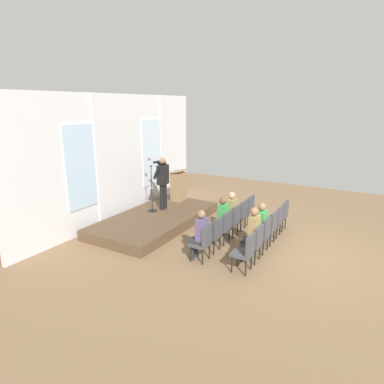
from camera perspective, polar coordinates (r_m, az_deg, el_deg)
ground_plane at (r=9.06m, az=17.89°, el=-10.32°), size 15.41×15.41×0.00m
rear_partition at (r=11.15m, az=-12.40°, el=5.77°), size 8.40×0.14×4.08m
stage_platform at (r=10.71m, az=-6.22°, el=-4.76°), size 4.44×2.26×0.31m
speaker at (r=10.98m, az=-5.13°, el=2.18°), size 0.50×0.69×1.75m
mic_stand at (r=10.95m, az=-6.93°, el=-1.62°), size 0.28×0.28×1.55m
lectern at (r=12.06m, az=-2.37°, el=1.10°), size 0.60×0.48×1.16m
chair_r0_c0 at (r=8.11m, az=1.90°, el=-8.46°), size 0.46×0.44×0.94m
audience_r0_c0 at (r=8.07m, az=1.40°, el=-7.07°), size 0.36×0.39×1.31m
chair_r0_c1 at (r=8.61m, az=3.84°, el=-7.04°), size 0.46×0.44×0.94m
chair_r0_c2 at (r=9.13m, az=5.54°, el=-5.78°), size 0.46×0.44×0.94m
audience_r0_c2 at (r=9.09m, az=5.11°, el=-4.47°), size 0.36×0.39×1.34m
chair_r0_c3 at (r=9.65m, az=7.06°, el=-4.65°), size 0.46×0.44×0.94m
audience_r0_c3 at (r=9.61m, az=6.66°, el=-3.40°), size 0.36×0.39×1.34m
chair_r0_c4 at (r=10.19m, az=8.41°, el=-3.63°), size 0.46×0.44×0.94m
chair_r0_c5 at (r=10.73m, az=9.62°, el=-2.71°), size 0.46×0.44×0.94m
chair_r1_c0 at (r=7.70m, az=9.23°, el=-9.98°), size 0.46×0.44×0.94m
chair_r1_c1 at (r=8.23m, az=10.77°, el=-8.37°), size 0.46×0.44×0.94m
audience_r1_c1 at (r=8.16m, az=10.33°, el=-6.79°), size 0.36×0.39×1.38m
chair_r1_c2 at (r=8.77m, az=12.12°, el=-6.95°), size 0.46×0.44×0.94m
audience_r1_c2 at (r=8.71m, az=11.69°, el=-5.60°), size 0.36×0.39×1.34m
chair_r1_c3 at (r=9.31m, az=13.30°, el=-5.69°), size 0.46×0.44×0.94m
chair_r1_c4 at (r=9.87m, az=14.35°, el=-4.57°), size 0.46×0.44×0.94m
chair_r1_c5 at (r=10.43m, az=15.28°, el=-3.57°), size 0.46×0.44×0.94m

